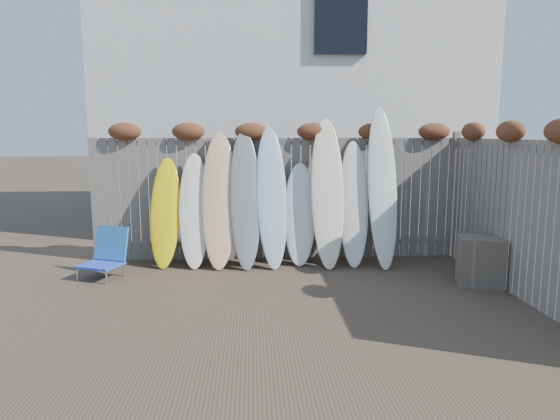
{
  "coord_description": "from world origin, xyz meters",
  "views": [
    {
      "loc": [
        -0.4,
        -5.76,
        2.08
      ],
      "look_at": [
        0.0,
        1.2,
        1.0
      ],
      "focal_mm": 32.0,
      "sensor_mm": 36.0,
      "label": 1
    }
  ],
  "objects": [
    {
      "name": "surfboard_5",
      "position": [
        0.36,
        2.05,
        0.8
      ],
      "size": [
        0.56,
        0.63,
        1.61
      ],
      "primitive_type": "ellipsoid",
      "rotation": [
        -0.31,
        0.0,
        -0.09
      ],
      "color": "white",
      "rests_on": "ground"
    },
    {
      "name": "surfboard_3",
      "position": [
        -0.5,
        1.94,
        1.06
      ],
      "size": [
        0.52,
        0.78,
        2.13
      ],
      "primitive_type": "ellipsoid",
      "rotation": [
        -0.31,
        0.0,
        0.06
      ],
      "color": "slate",
      "rests_on": "ground"
    },
    {
      "name": "surfboard_2",
      "position": [
        -0.91,
        1.98,
        1.05
      ],
      "size": [
        0.56,
        0.75,
        2.1
      ],
      "primitive_type": "ellipsoid",
      "rotation": [
        -0.31,
        0.0,
        -0.02
      ],
      "color": "#F5A07A",
      "rests_on": "ground"
    },
    {
      "name": "back_fence",
      "position": [
        0.06,
        2.39,
        1.18
      ],
      "size": [
        6.05,
        0.28,
        2.24
      ],
      "color": "slate",
      "rests_on": "ground"
    },
    {
      "name": "surfboard_1",
      "position": [
        -1.3,
        1.99,
        0.89
      ],
      "size": [
        0.5,
        0.65,
        1.77
      ],
      "primitive_type": "ellipsoid",
      "rotation": [
        -0.31,
        0.0,
        0.04
      ],
      "color": "silver",
      "rests_on": "ground"
    },
    {
      "name": "surfboard_6",
      "position": [
        0.79,
        1.94,
        1.16
      ],
      "size": [
        0.54,
        0.82,
        2.32
      ],
      "primitive_type": "ellipsoid",
      "rotation": [
        -0.31,
        0.0,
        -0.02
      ],
      "color": "beige",
      "rests_on": "ground"
    },
    {
      "name": "surfboard_7",
      "position": [
        1.21,
        1.96,
        0.98
      ],
      "size": [
        0.53,
        0.74,
        1.96
      ],
      "primitive_type": "ellipsoid",
      "rotation": [
        -0.31,
        0.0,
        -0.1
      ],
      "color": "silver",
      "rests_on": "ground"
    },
    {
      "name": "lattice_panel",
      "position": [
        3.06,
        1.19,
        0.94
      ],
      "size": [
        0.12,
        1.25,
        1.88
      ],
      "primitive_type": "cube",
      "rotation": [
        0.0,
        0.0,
        -0.05
      ],
      "color": "#32261E",
      "rests_on": "ground"
    },
    {
      "name": "house",
      "position": [
        0.5,
        6.5,
        3.2
      ],
      "size": [
        8.5,
        5.5,
        6.33
      ],
      "color": "silver",
      "rests_on": "ground"
    },
    {
      "name": "wooden_crate",
      "position": [
        2.73,
        0.72,
        0.34
      ],
      "size": [
        0.69,
        0.62,
        0.67
      ],
      "primitive_type": "cube",
      "rotation": [
        0.0,
        0.0,
        -0.27
      ],
      "color": "brown",
      "rests_on": "ground"
    },
    {
      "name": "surfboard_0",
      "position": [
        -1.75,
        2.03,
        0.85
      ],
      "size": [
        0.52,
        0.65,
        1.7
      ],
      "primitive_type": "ellipsoid",
      "rotation": [
        -0.31,
        0.0,
        -0.08
      ],
      "color": "yellow",
      "rests_on": "ground"
    },
    {
      "name": "right_fence",
      "position": [
        2.99,
        0.25,
        1.14
      ],
      "size": [
        0.28,
        4.4,
        2.24
      ],
      "color": "slate",
      "rests_on": "ground"
    },
    {
      "name": "ground",
      "position": [
        0.0,
        0.0,
        0.0
      ],
      "size": [
        80.0,
        80.0,
        0.0
      ],
      "primitive_type": "plane",
      "color": "#493A2D"
    },
    {
      "name": "surfboard_8",
      "position": [
        1.65,
        1.9,
        1.25
      ],
      "size": [
        0.48,
        0.88,
        2.49
      ],
      "primitive_type": "ellipsoid",
      "rotation": [
        -0.31,
        0.0,
        -0.03
      ],
      "color": "silver",
      "rests_on": "ground"
    },
    {
      "name": "surfboard_4",
      "position": [
        -0.09,
        1.96,
        1.09
      ],
      "size": [
        0.54,
        0.81,
        2.18
      ],
      "primitive_type": "ellipsoid",
      "rotation": [
        -0.31,
        0.0,
        0.09
      ],
      "color": "#9DB8CD",
      "rests_on": "ground"
    },
    {
      "name": "beach_chair",
      "position": [
        -2.53,
        1.45,
        0.33
      ],
      "size": [
        0.71,
        0.73,
        0.72
      ],
      "color": "blue",
      "rests_on": "ground"
    }
  ]
}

